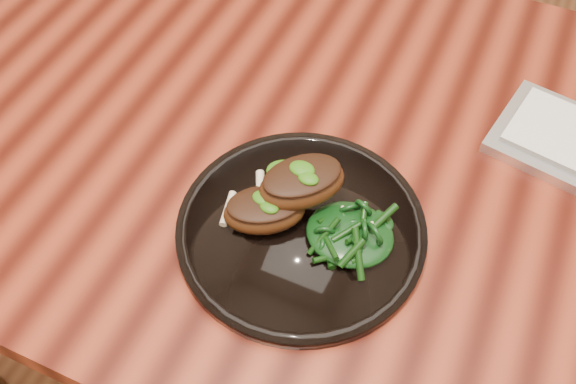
# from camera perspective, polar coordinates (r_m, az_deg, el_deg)

# --- Properties ---
(desk) EXTENTS (1.60, 0.80, 0.75)m
(desk) POSITION_cam_1_polar(r_m,az_deg,el_deg) (0.88, 11.43, -1.60)
(desk) COLOR #360C06
(desk) RESTS_ON ground
(plate) EXTENTS (0.29, 0.29, 0.02)m
(plate) POSITION_cam_1_polar(r_m,az_deg,el_deg) (0.74, 1.18, -3.31)
(plate) COLOR black
(plate) RESTS_ON desk
(lamb_chop_front) EXTENTS (0.11, 0.10, 0.04)m
(lamb_chop_front) POSITION_cam_1_polar(r_m,az_deg,el_deg) (0.72, -2.15, -1.59)
(lamb_chop_front) COLOR #3E1E0B
(lamb_chop_front) RESTS_ON plate
(lamb_chop_back) EXTENTS (0.12, 0.12, 0.05)m
(lamb_chop_back) POSITION_cam_1_polar(r_m,az_deg,el_deg) (0.72, 1.19, 0.88)
(lamb_chop_back) COLOR #3E1E0B
(lamb_chop_back) RESTS_ON plate
(herb_smear) EXTENTS (0.07, 0.05, 0.00)m
(herb_smear) POSITION_cam_1_polar(r_m,az_deg,el_deg) (0.77, 0.55, 1.45)
(herb_smear) COLOR #194D08
(herb_smear) RESTS_ON plate
(greens_heap) EXTENTS (0.10, 0.09, 0.04)m
(greens_heap) POSITION_cam_1_polar(r_m,az_deg,el_deg) (0.71, 5.56, -3.46)
(greens_heap) COLOR black
(greens_heap) RESTS_ON plate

